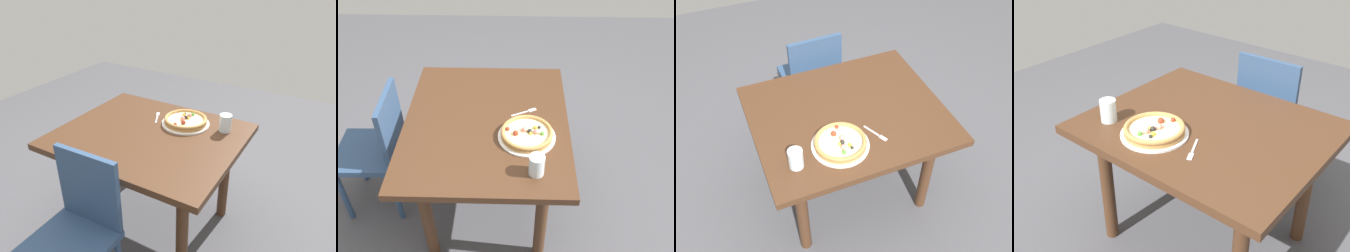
% 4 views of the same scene
% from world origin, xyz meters
% --- Properties ---
extents(ground_plane, '(6.00, 6.00, 0.00)m').
position_xyz_m(ground_plane, '(0.00, 0.00, 0.00)').
color(ground_plane, '#4C4C51').
extents(dining_table, '(1.14, 0.96, 0.73)m').
position_xyz_m(dining_table, '(0.00, 0.00, 0.63)').
color(dining_table, '#472B19').
rests_on(dining_table, ground).
extents(chair_near, '(0.41, 0.41, 0.90)m').
position_xyz_m(chair_near, '(-0.00, -0.69, 0.50)').
color(chair_near, navy).
rests_on(chair_near, ground).
extents(plate, '(0.32, 0.32, 0.01)m').
position_xyz_m(plate, '(0.14, 0.23, 0.74)').
color(plate, white).
rests_on(plate, dining_table).
extents(pizza, '(0.29, 0.29, 0.05)m').
position_xyz_m(pizza, '(0.14, 0.23, 0.76)').
color(pizza, '#B78447').
rests_on(pizza, plate).
extents(fork, '(0.09, 0.16, 0.00)m').
position_xyz_m(fork, '(-0.09, 0.23, 0.73)').
color(fork, silver).
rests_on(fork, dining_table).
extents(drinking_glass, '(0.08, 0.08, 0.11)m').
position_xyz_m(drinking_glass, '(0.40, 0.28, 0.79)').
color(drinking_glass, silver).
rests_on(drinking_glass, dining_table).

